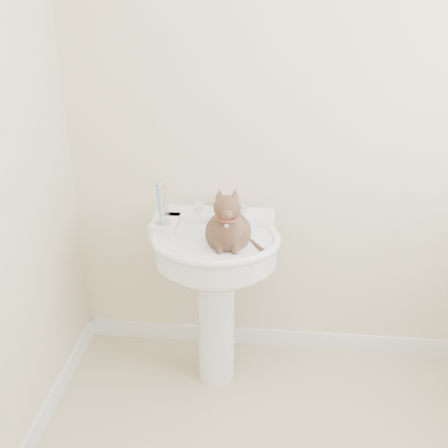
# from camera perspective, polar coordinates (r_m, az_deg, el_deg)

# --- Properties ---
(wall_back) EXTENTS (2.20, 0.00, 2.50)m
(wall_back) POSITION_cam_1_polar(r_m,az_deg,el_deg) (2.55, 8.28, 11.04)
(wall_back) COLOR beige
(wall_back) RESTS_ON ground
(baseboard_back) EXTENTS (2.20, 0.02, 0.09)m
(baseboard_back) POSITION_cam_1_polar(r_m,az_deg,el_deg) (3.06, 6.90, -11.48)
(baseboard_back) COLOR white
(baseboard_back) RESTS_ON floor
(pedestal_sink) EXTENTS (0.58, 0.57, 0.80)m
(pedestal_sink) POSITION_cam_1_polar(r_m,az_deg,el_deg) (2.51, -0.88, -4.07)
(pedestal_sink) COLOR white
(pedestal_sink) RESTS_ON floor
(faucet) EXTENTS (0.28, 0.12, 0.14)m
(faucet) POSITION_cam_1_polar(r_m,az_deg,el_deg) (2.55, -0.48, 1.69)
(faucet) COLOR silver
(faucet) RESTS_ON pedestal_sink
(soap_bar) EXTENTS (0.10, 0.08, 0.03)m
(soap_bar) POSITION_cam_1_polar(r_m,az_deg,el_deg) (2.63, 0.57, 1.85)
(soap_bar) COLOR #E7591C
(soap_bar) RESTS_ON pedestal_sink
(toothbrush_cup) EXTENTS (0.07, 0.07, 0.18)m
(toothbrush_cup) POSITION_cam_1_polar(r_m,az_deg,el_deg) (2.48, -6.30, 1.02)
(toothbrush_cup) COLOR silver
(toothbrush_cup) RESTS_ON pedestal_sink
(cat) EXTENTS (0.21, 0.27, 0.39)m
(cat) POSITION_cam_1_polar(r_m,az_deg,el_deg) (2.34, 0.42, -0.48)
(cat) COLOR brown
(cat) RESTS_ON pedestal_sink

